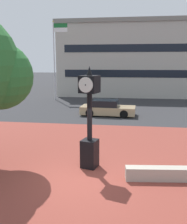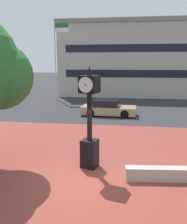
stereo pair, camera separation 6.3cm
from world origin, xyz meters
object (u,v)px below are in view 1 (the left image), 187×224
at_px(civic_building, 144,60).
at_px(flagpole_primary, 56,54).
at_px(street_clock, 90,123).
at_px(car_street_near, 107,109).

bearing_deg(civic_building, flagpole_primary, -137.28).
relative_size(street_clock, car_street_near, 0.92).
bearing_deg(flagpole_primary, civic_building, 42.72).
height_order(street_clock, car_street_near, street_clock).
relative_size(street_clock, flagpole_primary, 0.47).
relative_size(street_clock, civic_building, 0.18).
bearing_deg(car_street_near, flagpole_primary, -137.29).
distance_m(car_street_near, civic_building, 18.65).
xyz_separation_m(flagpole_primary, civic_building, (10.53, 9.73, -0.48)).
height_order(street_clock, flagpole_primary, flagpole_primary).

